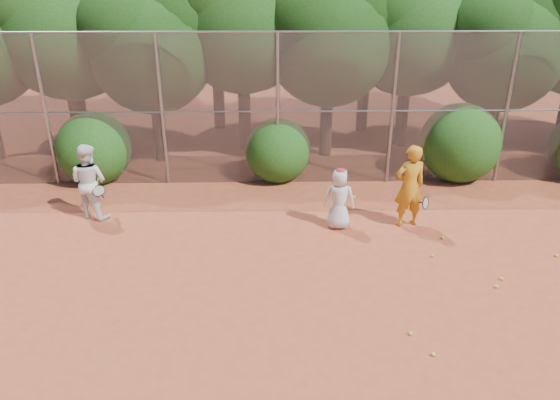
{
  "coord_description": "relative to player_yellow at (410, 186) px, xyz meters",
  "views": [
    {
      "loc": [
        -1.18,
        -7.8,
        5.95
      ],
      "look_at": [
        -1.0,
        2.5,
        1.1
      ],
      "focal_mm": 35.0,
      "sensor_mm": 36.0,
      "label": 1
    }
  ],
  "objects": [
    {
      "name": "ground",
      "position": [
        -1.95,
        -3.44,
        -0.98
      ],
      "size": [
        80.0,
        80.0,
        0.0
      ],
      "primitive_type": "plane",
      "color": "#9E4023",
      "rests_on": "ground"
    },
    {
      "name": "fence_back",
      "position": [
        -2.07,
        2.56,
        1.07
      ],
      "size": [
        20.05,
        0.09,
        4.03
      ],
      "color": "gray",
      "rests_on": "ground"
    },
    {
      "name": "tree_1",
      "position": [
        -8.89,
        5.1,
        3.19
      ],
      "size": [
        4.64,
        4.03,
        6.35
      ],
      "color": "black",
      "rests_on": "ground"
    },
    {
      "name": "tree_2",
      "position": [
        -6.4,
        4.4,
        2.61
      ],
      "size": [
        3.99,
        3.47,
        5.47
      ],
      "color": "black",
      "rests_on": "ground"
    },
    {
      "name": "tree_3",
      "position": [
        -3.89,
        5.41,
        3.42
      ],
      "size": [
        4.89,
        4.26,
        6.7
      ],
      "color": "black",
      "rests_on": "ground"
    },
    {
      "name": "tree_4",
      "position": [
        -1.4,
        4.8,
        2.78
      ],
      "size": [
        4.19,
        3.64,
        5.73
      ],
      "color": "black",
      "rests_on": "ground"
    },
    {
      "name": "tree_5",
      "position": [
        1.11,
        5.6,
        3.07
      ],
      "size": [
        4.51,
        3.92,
        6.17
      ],
      "color": "black",
      "rests_on": "ground"
    },
    {
      "name": "tree_6",
      "position": [
        3.6,
        4.6,
        2.49
      ],
      "size": [
        3.86,
        3.36,
        5.29
      ],
      "color": "black",
      "rests_on": "ground"
    },
    {
      "name": "tree_11",
      "position": [
        0.11,
        7.2,
        3.19
      ],
      "size": [
        4.64,
        4.03,
        6.35
      ],
      "color": "black",
      "rests_on": "ground"
    },
    {
      "name": "bush_0",
      "position": [
        -7.95,
        2.86,
        0.02
      ],
      "size": [
        2.0,
        2.0,
        2.0
      ],
      "primitive_type": "sphere",
      "color": "#174511",
      "rests_on": "ground"
    },
    {
      "name": "bush_1",
      "position": [
        -2.95,
        2.86,
        -0.08
      ],
      "size": [
        1.8,
        1.8,
        1.8
      ],
      "primitive_type": "sphere",
      "color": "#174511",
      "rests_on": "ground"
    },
    {
      "name": "bush_2",
      "position": [
        2.05,
        2.86,
        0.12
      ],
      "size": [
        2.2,
        2.2,
        2.2
      ],
      "primitive_type": "sphere",
      "color": "#174511",
      "rests_on": "ground"
    },
    {
      "name": "player_yellow",
      "position": [
        0.0,
        0.0,
        0.0
      ],
      "size": [
        0.87,
        0.64,
        1.96
      ],
      "rotation": [
        0.0,
        0.0,
        3.34
      ],
      "color": "#C38016",
      "rests_on": "ground"
    },
    {
      "name": "player_teen",
      "position": [
        -1.59,
        -0.08,
        -0.25
      ],
      "size": [
        0.75,
        0.54,
        1.46
      ],
      "rotation": [
        0.0,
        0.0,
        3.02
      ],
      "color": "silver",
      "rests_on": "ground"
    },
    {
      "name": "player_white",
      "position": [
        -7.4,
        0.57,
        -0.07
      ],
      "size": [
        1.08,
        0.96,
        1.82
      ],
      "rotation": [
        0.0,
        0.0,
        2.77
      ],
      "color": "white",
      "rests_on": "ground"
    },
    {
      "name": "ball_0",
      "position": [
        1.35,
        -2.35,
        -0.94
      ],
      "size": [
        0.07,
        0.07,
        0.07
      ],
      "primitive_type": "sphere",
      "color": "#B0D727",
      "rests_on": "ground"
    },
    {
      "name": "ball_1",
      "position": [
        0.24,
        -1.46,
        -0.94
      ],
      "size": [
        0.07,
        0.07,
        0.07
      ],
      "primitive_type": "sphere",
      "color": "#B0D727",
      "rests_on": "ground"
    },
    {
      "name": "ball_2",
      "position": [
        -0.57,
        -4.48,
        -0.94
      ],
      "size": [
        0.07,
        0.07,
        0.07
      ],
      "primitive_type": "sphere",
      "color": "#B0D727",
      "rests_on": "ground"
    },
    {
      "name": "ball_3",
      "position": [
        1.15,
        -2.62,
        -0.94
      ],
      "size": [
        0.07,
        0.07,
        0.07
      ],
      "primitive_type": "sphere",
      "color": "#B0D727",
      "rests_on": "ground"
    },
    {
      "name": "ball_4",
      "position": [
        -0.81,
        -3.96,
        -0.94
      ],
      "size": [
        0.07,
        0.07,
        0.07
      ],
      "primitive_type": "sphere",
      "color": "#B0D727",
      "rests_on": "ground"
    },
    {
      "name": "ball_5",
      "position": [
        0.68,
        -0.7,
        -0.94
      ],
      "size": [
        0.07,
        0.07,
        0.07
      ],
      "primitive_type": "sphere",
      "color": "#B0D727",
      "rests_on": "ground"
    },
    {
      "name": "ball_6",
      "position": [
        2.84,
        -1.51,
        -0.94
      ],
      "size": [
        0.07,
        0.07,
        0.07
      ],
      "primitive_type": "sphere",
      "color": "#B0D727",
      "rests_on": "ground"
    }
  ]
}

